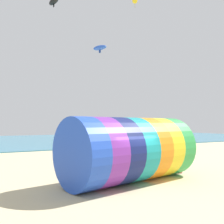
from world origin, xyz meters
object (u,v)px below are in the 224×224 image
object	(u,v)px
kite_blue_parafoil	(100,48)
giant_inflatable_tube	(130,149)
kite_yellow_delta	(135,1)
kite_black_parafoil	(54,1)
cooler_box	(178,170)
bystander_near_water	(98,145)
kite_handler	(174,156)
beach_flag	(175,139)

from	to	relation	value
kite_blue_parafoil	giant_inflatable_tube	bearing A→B (deg)	-78.65
giant_inflatable_tube	kite_yellow_delta	bearing A→B (deg)	54.65
kite_yellow_delta	kite_black_parafoil	distance (m)	11.34
giant_inflatable_tube	cooler_box	bearing A→B (deg)	8.64
giant_inflatable_tube	bystander_near_water	bearing A→B (deg)	72.13
kite_black_parafoil	cooler_box	xyz separation A→B (m)	(5.75, -8.27, -13.20)
kite_handler	beach_flag	distance (m)	1.27
kite_handler	cooler_box	xyz separation A→B (m)	(-0.68, -1.09, -0.70)
giant_inflatable_tube	kite_black_parafoil	size ratio (longest dim) A/B	5.02
kite_handler	giant_inflatable_tube	bearing A→B (deg)	-159.94
giant_inflatable_tube	cooler_box	size ratio (longest dim) A/B	15.19
kite_blue_parafoil	bystander_near_water	size ratio (longest dim) A/B	0.64
kite_handler	beach_flag	bearing A→B (deg)	33.67
kite_handler	kite_blue_parafoil	xyz separation A→B (m)	(-5.17, 0.98, 7.03)
kite_yellow_delta	cooler_box	xyz separation A→B (m)	(-4.49, -11.29, -17.02)
kite_yellow_delta	kite_black_parafoil	size ratio (longest dim) A/B	0.75
bystander_near_water	cooler_box	world-z (taller)	bystander_near_water
beach_flag	kite_handler	bearing A→B (deg)	-146.33
bystander_near_water	kite_handler	bearing A→B (deg)	-86.55
giant_inflatable_tube	kite_blue_parafoil	xyz separation A→B (m)	(-0.54, 2.67, 6.20)
kite_handler	kite_blue_parafoil	size ratio (longest dim) A/B	1.64
giant_inflatable_tube	beach_flag	distance (m)	5.46
kite_blue_parafoil	beach_flag	xyz separation A→B (m)	(5.61, -0.68, -5.88)
kite_handler	kite_yellow_delta	size ratio (longest dim) A/B	1.47
giant_inflatable_tube	kite_handler	bearing A→B (deg)	20.06
kite_blue_parafoil	kite_yellow_delta	bearing A→B (deg)	45.80
beach_flag	kite_yellow_delta	bearing A→B (deg)	71.27
kite_black_parafoil	kite_yellow_delta	bearing A→B (deg)	16.43
beach_flag	cooler_box	size ratio (longest dim) A/B	4.42
kite_blue_parafoil	kite_black_parafoil	bearing A→B (deg)	101.55
kite_blue_parafoil	beach_flag	world-z (taller)	kite_blue_parafoil
beach_flag	kite_blue_parafoil	bearing A→B (deg)	173.11
kite_handler	kite_black_parafoil	xyz separation A→B (m)	(-6.44, 7.18, 12.49)
kite_black_parafoil	cooler_box	distance (m)	16.61
kite_handler	kite_blue_parafoil	distance (m)	8.78
kite_black_parafoil	beach_flag	size ratio (longest dim) A/B	0.68
kite_blue_parafoil	beach_flag	distance (m)	8.16
giant_inflatable_tube	bystander_near_water	xyz separation A→B (m)	(3.99, 12.37, -0.87)
kite_handler	kite_blue_parafoil	world-z (taller)	kite_blue_parafoil
kite_black_parafoil	bystander_near_water	bearing A→B (deg)	31.13
kite_blue_parafoil	beach_flag	bearing A→B (deg)	-6.89
giant_inflatable_tube	kite_handler	distance (m)	5.00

